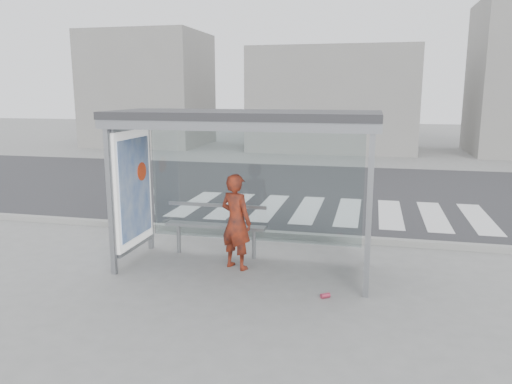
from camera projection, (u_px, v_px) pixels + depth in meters
ground at (244, 269)px, 8.35m from camera, size 80.00×80.00×0.00m
road at (302, 190)px, 15.03m from camera, size 30.00×10.00×0.01m
curb at (268, 234)px, 10.20m from camera, size 30.00×0.18×0.12m
crosswalk at (328, 211)px, 12.42m from camera, size 7.55×3.00×0.00m
bus_shelter at (222, 150)px, 8.10m from camera, size 4.25×1.65×2.62m
building_left at (149, 90)px, 27.16m from camera, size 6.00×5.00×6.00m
building_center at (334, 100)px, 25.03m from camera, size 8.00×5.00×5.00m
person at (236, 222)px, 8.26m from camera, size 0.69×0.59×1.61m
bench at (216, 225)px, 8.95m from camera, size 1.83×0.22×0.94m
soda_can at (325, 296)px, 7.18m from camera, size 0.15×0.14×0.07m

